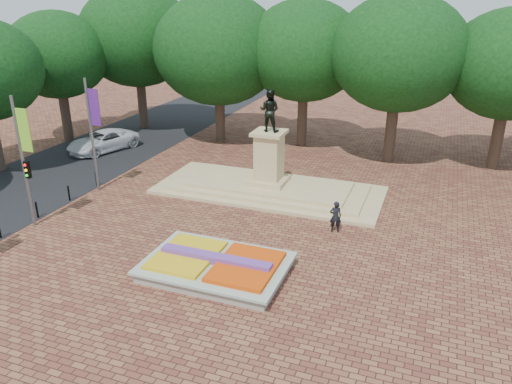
# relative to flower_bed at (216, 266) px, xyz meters

# --- Properties ---
(ground) EXTENTS (90.00, 90.00, 0.00)m
(ground) POSITION_rel_flower_bed_xyz_m (-1.03, 2.00, -0.38)
(ground) COLOR brown
(ground) RESTS_ON ground
(asphalt_street) EXTENTS (9.00, 90.00, 0.02)m
(asphalt_street) POSITION_rel_flower_bed_xyz_m (-16.03, 7.00, -0.37)
(asphalt_street) COLOR black
(asphalt_street) RESTS_ON ground
(flower_bed) EXTENTS (6.30, 4.30, 0.91)m
(flower_bed) POSITION_rel_flower_bed_xyz_m (0.00, 0.00, 0.00)
(flower_bed) COLOR gray
(flower_bed) RESTS_ON ground
(monument) EXTENTS (14.00, 6.00, 6.40)m
(monument) POSITION_rel_flower_bed_xyz_m (-1.03, 10.00, 0.50)
(monument) COLOR tan
(monument) RESTS_ON ground
(tree_row_back) EXTENTS (44.80, 8.80, 10.43)m
(tree_row_back) POSITION_rel_flower_bed_xyz_m (1.31, 20.00, 6.29)
(tree_row_back) COLOR #3D2921
(tree_row_back) RESTS_ON ground
(banner_poles) EXTENTS (0.88, 11.17, 7.00)m
(banner_poles) POSITION_rel_flower_bed_xyz_m (-11.10, 0.69, 3.50)
(banner_poles) COLOR slate
(banner_poles) RESTS_ON ground
(bollard_row) EXTENTS (0.12, 13.12, 0.98)m
(bollard_row) POSITION_rel_flower_bed_xyz_m (-11.73, 0.50, 0.15)
(bollard_row) COLOR black
(bollard_row) RESTS_ON ground
(van) EXTENTS (4.26, 6.17, 1.57)m
(van) POSITION_rel_flower_bed_xyz_m (-16.00, 13.51, 0.41)
(van) COLOR silver
(van) RESTS_ON ground
(pedestrian) EXTENTS (0.72, 0.58, 1.70)m
(pedestrian) POSITION_rel_flower_bed_xyz_m (4.04, 5.98, 0.47)
(pedestrian) COLOR black
(pedestrian) RESTS_ON ground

